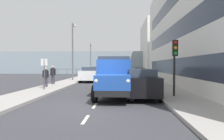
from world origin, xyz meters
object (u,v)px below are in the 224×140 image
car_black_kerbside_near (141,83)px  pedestrian_couple_a (46,75)px  car_navy_oppositeside_1 (97,72)px  traffic_light_near (175,56)px  lamp_post_promenade (73,46)px  car_maroon_kerbside_1 (135,77)px  car_white_oppositeside_0 (90,74)px  street_sign (44,69)px  truck_vintage_blue (114,78)px  pedestrian_in_dark_coat (53,73)px  lamp_post_far (91,56)px  car_silver_kerbside_2 (132,74)px

car_black_kerbside_near → pedestrian_couple_a: size_ratio=2.42×
car_navy_oppositeside_1 → traffic_light_near: size_ratio=1.45×
traffic_light_near → lamp_post_promenade: 14.74m
car_black_kerbside_near → car_maroon_kerbside_1: same height
car_white_oppositeside_0 → street_sign: bearing=76.1°
truck_vintage_blue → street_sign: size_ratio=2.51×
car_maroon_kerbside_1 → car_navy_oppositeside_1: size_ratio=0.83×
car_black_kerbside_near → lamp_post_promenade: lamp_post_promenade is taller
pedestrian_in_dark_coat → lamp_post_far: 17.50m
pedestrian_couple_a → lamp_post_promenade: (-0.34, -7.40, 3.11)m
car_black_kerbside_near → traffic_light_near: 2.47m
truck_vintage_blue → street_sign: bearing=-25.5°
car_silver_kerbside_2 → car_maroon_kerbside_1: bearing=90.0°
car_white_oppositeside_0 → car_navy_oppositeside_1: size_ratio=0.87×
traffic_light_near → lamp_post_far: bearing=-69.7°
truck_vintage_blue → car_white_oppositeside_0: size_ratio=1.41×
car_white_oppositeside_0 → pedestrian_couple_a: bearing=68.5°
lamp_post_far → car_navy_oppositeside_1: bearing=107.1°
pedestrian_in_dark_coat → street_sign: size_ratio=0.77×
car_maroon_kerbside_1 → traffic_light_near: bearing=108.9°
pedestrian_in_dark_coat → street_sign: bearing=101.7°
truck_vintage_blue → car_white_oppositeside_0: bearing=-72.9°
car_black_kerbside_near → traffic_light_near: traffic_light_near is taller
car_navy_oppositeside_1 → pedestrian_couple_a: size_ratio=2.89×
pedestrian_in_dark_coat → lamp_post_promenade: lamp_post_promenade is taller
car_maroon_kerbside_1 → pedestrian_couple_a: pedestrian_couple_a is taller
car_navy_oppositeside_1 → street_sign: street_sign is taller
car_black_kerbside_near → car_silver_kerbside_2: bearing=-90.0°
pedestrian_couple_a → truck_vintage_blue: bearing=144.9°
truck_vintage_blue → pedestrian_couple_a: 7.09m
truck_vintage_blue → car_black_kerbside_near: 1.60m
car_navy_oppositeside_1 → pedestrian_in_dark_coat: bearing=75.0°
pedestrian_couple_a → car_silver_kerbside_2: bearing=-139.5°
lamp_post_far → car_black_kerbside_near: bearing=106.3°
pedestrian_in_dark_coat → car_silver_kerbside_2: bearing=-152.5°
car_black_kerbside_near → truck_vintage_blue: bearing=0.8°
truck_vintage_blue → pedestrian_in_dark_coat: truck_vintage_blue is taller
pedestrian_couple_a → car_black_kerbside_near: bearing=151.2°
truck_vintage_blue → car_navy_oppositeside_1: bearing=-79.1°
street_sign → lamp_post_promenade: bearing=-88.6°
car_maroon_kerbside_1 → pedestrian_in_dark_coat: size_ratio=2.20×
car_navy_oppositeside_1 → pedestrian_couple_a: bearing=78.7°
car_navy_oppositeside_1 → pedestrian_in_dark_coat: (2.81, 10.51, 0.28)m
car_black_kerbside_near → car_maroon_kerbside_1: bearing=-90.0°
car_black_kerbside_near → street_sign: size_ratio=1.73×
car_black_kerbside_near → lamp_post_far: 24.83m
car_navy_oppositeside_1 → traffic_light_near: 18.38m
lamp_post_promenade → street_sign: 9.32m
car_white_oppositeside_0 → traffic_light_near: traffic_light_near is taller
lamp_post_promenade → pedestrian_couple_a: bearing=87.4°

